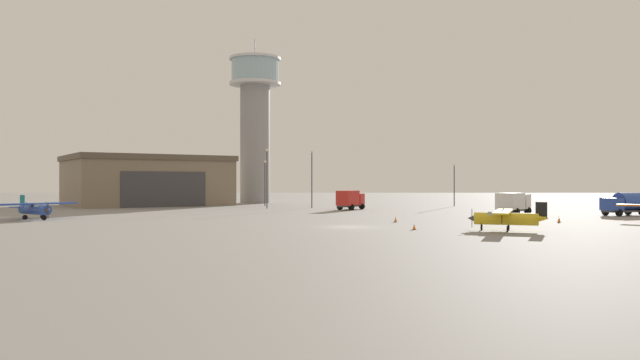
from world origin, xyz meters
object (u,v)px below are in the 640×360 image
at_px(truck_box_white, 513,202).
at_px(light_post_centre, 454,181).
at_px(truck_box_red, 350,199).
at_px(light_post_west, 267,174).
at_px(truck_fuel_tanker_blue, 626,203).
at_px(light_post_east, 312,174).
at_px(traffic_cone_near_left, 559,219).
at_px(traffic_cone_mid_apron, 396,219).
at_px(traffic_cone_near_right, 414,227).
at_px(light_post_north, 265,179).
at_px(airplane_yellow, 507,217).
at_px(control_tower, 255,117).
at_px(airplane_blue, 34,208).

distance_m(truck_box_white, light_post_centre, 29.15).
relative_size(truck_box_red, light_post_west, 0.64).
bearing_deg(truck_fuel_tanker_blue, light_post_east, -50.76).
xyz_separation_m(traffic_cone_near_left, traffic_cone_mid_apron, (-17.85, 0.21, -0.06)).
height_order(traffic_cone_near_left, traffic_cone_near_right, traffic_cone_near_left).
bearing_deg(light_post_centre, traffic_cone_near_right, -105.22).
height_order(light_post_north, traffic_cone_near_left, light_post_north).
distance_m(truck_box_red, truck_fuel_tanker_blue, 39.46).
relative_size(light_post_west, light_post_east, 1.02).
relative_size(light_post_north, light_post_centre, 1.08).
bearing_deg(airplane_yellow, truck_box_red, -54.33).
distance_m(truck_box_red, light_post_centre, 24.73).
distance_m(control_tower, traffic_cone_near_left, 76.31).
distance_m(airplane_yellow, traffic_cone_mid_apron, 14.93).
height_order(airplane_blue, traffic_cone_mid_apron, airplane_blue).
bearing_deg(light_post_east, truck_box_white, -36.27).
xyz_separation_m(control_tower, light_post_west, (5.27, -26.63, -12.48)).
bearing_deg(traffic_cone_near_right, light_post_centre, 74.78).
bearing_deg(traffic_cone_near_right, light_post_west, 111.81).
distance_m(truck_box_red, traffic_cone_mid_apron, 30.56).
height_order(truck_box_white, light_post_north, light_post_north).
bearing_deg(control_tower, truck_fuel_tanker_blue, -41.33).
xyz_separation_m(truck_box_white, truck_fuel_tanker_blue, (13.97, -2.60, -0.03)).
bearing_deg(truck_fuel_tanker_blue, airplane_yellow, 26.08).
height_order(truck_fuel_tanker_blue, light_post_east, light_post_east).
distance_m(light_post_east, light_post_north, 12.94).
bearing_deg(truck_box_red, light_post_west, 99.07).
bearing_deg(truck_box_red, traffic_cone_mid_apron, -144.61).
height_order(airplane_yellow, light_post_centre, light_post_centre).
height_order(light_post_west, light_post_centre, light_post_west).
relative_size(truck_fuel_tanker_blue, traffic_cone_near_right, 11.80).
height_order(airplane_blue, truck_box_white, truck_box_white).
distance_m(truck_fuel_tanker_blue, light_post_centre, 35.48).
xyz_separation_m(control_tower, traffic_cone_near_left, (40.92, -61.84, -18.01)).
relative_size(truck_box_white, traffic_cone_mid_apron, 10.06).
bearing_deg(traffic_cone_near_left, light_post_east, 127.38).
bearing_deg(light_post_east, light_post_north, 134.25).
bearing_deg(airplane_yellow, light_post_north, -45.18).
bearing_deg(airplane_yellow, control_tower, -47.65).
distance_m(light_post_west, light_post_east, 7.69).
xyz_separation_m(airplane_blue, traffic_cone_near_right, (42.72, -15.02, -1.06)).
xyz_separation_m(airplane_yellow, light_post_west, (-26.50, 47.10, 4.65)).
xyz_separation_m(airplane_yellow, light_post_centre, (7.01, 57.05, 3.47)).
height_order(truck_fuel_tanker_blue, traffic_cone_mid_apron, truck_fuel_tanker_blue).
height_order(airplane_yellow, light_post_east, light_post_east).
xyz_separation_m(light_post_east, light_post_north, (-9.02, 9.26, -0.74)).
bearing_deg(light_post_east, truck_fuel_tanker_blue, -28.88).
bearing_deg(control_tower, light_post_west, -78.80).
bearing_deg(airplane_blue, traffic_cone_near_left, 34.46).
xyz_separation_m(truck_fuel_tanker_blue, light_post_north, (-51.02, 32.42, 3.39)).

